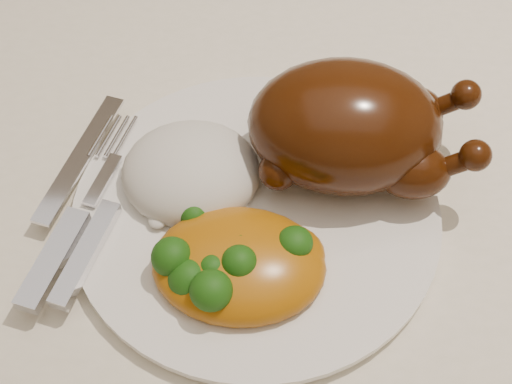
{
  "coord_description": "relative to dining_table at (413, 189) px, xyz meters",
  "views": [
    {
      "loc": [
        -0.13,
        -0.41,
        1.21
      ],
      "look_at": [
        -0.14,
        -0.11,
        0.8
      ],
      "focal_mm": 50.0,
      "sensor_mm": 36.0,
      "label": 1
    }
  ],
  "objects": [
    {
      "name": "rice_mound",
      "position": [
        -0.19,
        -0.09,
        0.12
      ],
      "size": [
        0.11,
        0.1,
        0.05
      ],
      "rotation": [
        0.0,
        0.0,
        0.08
      ],
      "color": "white",
      "rests_on": "dinner_plate"
    },
    {
      "name": "cutlery",
      "position": [
        -0.27,
        -0.13,
        0.12
      ],
      "size": [
        0.06,
        0.2,
        0.01
      ],
      "rotation": [
        0.0,
        0.0,
        -0.26
      ],
      "color": "silver",
      "rests_on": "dinner_plate"
    },
    {
      "name": "roast_chicken",
      "position": [
        -0.08,
        -0.06,
        0.16
      ],
      "size": [
        0.17,
        0.11,
        0.09
      ],
      "rotation": [
        0.0,
        0.0,
        -0.01
      ],
      "color": "#421D07",
      "rests_on": "dinner_plate"
    },
    {
      "name": "dining_table",
      "position": [
        0.0,
        0.0,
        0.0
      ],
      "size": [
        1.6,
        0.9,
        0.76
      ],
      "color": "brown",
      "rests_on": "floor"
    },
    {
      "name": "dinner_plate",
      "position": [
        -0.14,
        -0.11,
        0.11
      ],
      "size": [
        0.35,
        0.35,
        0.01
      ],
      "primitive_type": "cylinder",
      "rotation": [
        0.0,
        0.0,
        0.4
      ],
      "color": "white",
      "rests_on": "tablecloth"
    },
    {
      "name": "mac_and_cheese",
      "position": [
        -0.15,
        -0.16,
        0.12
      ],
      "size": [
        0.12,
        0.1,
        0.05
      ],
      "rotation": [
        0.0,
        0.0,
        -0.02
      ],
      "color": "#B0650B",
      "rests_on": "dinner_plate"
    },
    {
      "name": "tablecloth",
      "position": [
        0.0,
        0.0,
        0.07
      ],
      "size": [
        1.73,
        1.03,
        0.18
      ],
      "color": "white",
      "rests_on": "dining_table"
    }
  ]
}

